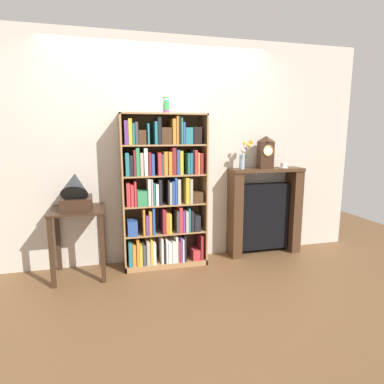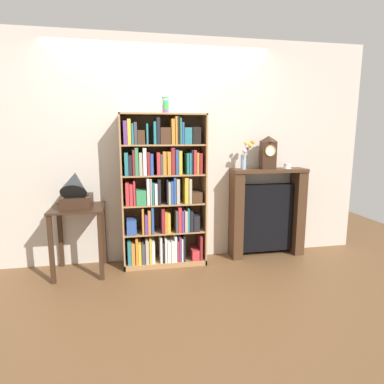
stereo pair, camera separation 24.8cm
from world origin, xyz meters
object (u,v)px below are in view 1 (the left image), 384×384
(teacup_with_saucer, at_px, (284,166))
(mantel_clock, at_px, (266,152))
(bookshelf, at_px, (163,196))
(fireplace_mantel, at_px, (264,212))
(side_table_left, at_px, (78,226))
(flower_vase, at_px, (244,155))
(gramophone, at_px, (75,192))
(cup_stack, at_px, (166,105))

(teacup_with_saucer, bearing_deg, mantel_clock, -179.48)
(bookshelf, bearing_deg, fireplace_mantel, 3.02)
(side_table_left, distance_m, teacup_with_saucer, 2.52)
(flower_vase, bearing_deg, fireplace_mantel, 7.05)
(teacup_with_saucer, bearing_deg, gramophone, -175.90)
(cup_stack, height_order, flower_vase, cup_stack)
(cup_stack, distance_m, side_table_left, 1.59)
(bookshelf, xyz_separation_m, cup_stack, (0.04, -0.03, 0.99))
(cup_stack, xyz_separation_m, mantel_clock, (1.24, 0.08, -0.52))
(side_table_left, bearing_deg, teacup_with_saucer, 2.92)
(gramophone, distance_m, flower_vase, 1.95)
(gramophone, bearing_deg, side_table_left, 90.00)
(side_table_left, xyz_separation_m, gramophone, (-0.00, -0.05, 0.37))
(gramophone, bearing_deg, cup_stack, 5.56)
(side_table_left, height_order, gramophone, gramophone)
(cup_stack, distance_m, flower_vase, 1.10)
(side_table_left, relative_size, fireplace_mantel, 0.68)
(gramophone, bearing_deg, flower_vase, 4.72)
(fireplace_mantel, distance_m, flower_vase, 0.79)
(bookshelf, bearing_deg, gramophone, -172.12)
(side_table_left, relative_size, flower_vase, 2.15)
(cup_stack, relative_size, flower_vase, 0.49)
(cup_stack, bearing_deg, fireplace_mantel, 4.66)
(bookshelf, height_order, side_table_left, bookshelf)
(cup_stack, bearing_deg, mantel_clock, 3.70)
(side_table_left, distance_m, flower_vase, 2.04)
(mantel_clock, bearing_deg, side_table_left, -176.81)
(fireplace_mantel, bearing_deg, gramophone, -174.95)
(cup_stack, bearing_deg, side_table_left, -177.46)
(gramophone, bearing_deg, mantel_clock, 4.52)
(bookshelf, bearing_deg, side_table_left, -175.24)
(fireplace_mantel, xyz_separation_m, mantel_clock, (-0.02, -0.02, 0.75))
(fireplace_mantel, bearing_deg, cup_stack, -175.34)
(gramophone, height_order, fireplace_mantel, gramophone)
(side_table_left, bearing_deg, mantel_clock, 3.19)
(bookshelf, relative_size, mantel_clock, 4.39)
(fireplace_mantel, height_order, mantel_clock, mantel_clock)
(flower_vase, bearing_deg, side_table_left, -176.81)
(side_table_left, distance_m, gramophone, 0.37)
(gramophone, xyz_separation_m, flower_vase, (1.91, 0.16, 0.34))
(fireplace_mantel, distance_m, teacup_with_saucer, 0.63)
(side_table_left, xyz_separation_m, teacup_with_saucer, (2.46, 0.13, 0.57))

